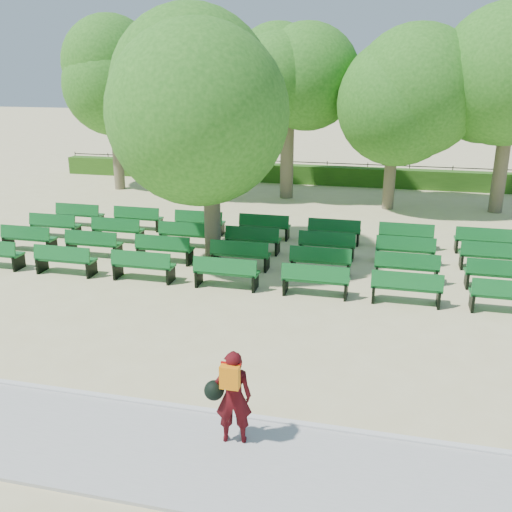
{
  "coord_description": "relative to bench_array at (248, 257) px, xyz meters",
  "views": [
    {
      "loc": [
        4.18,
        -14.13,
        5.62
      ],
      "look_at": [
        1.03,
        -1.0,
        1.1
      ],
      "focal_mm": 40.0,
      "sensor_mm": 36.0,
      "label": 1
    }
  ],
  "objects": [
    {
      "name": "bench_array",
      "position": [
        0.0,
        0.0,
        0.0
      ],
      "size": [
        1.73,
        0.58,
        1.08
      ],
      "rotation": [
        0.0,
        0.0,
        0.02
      ],
      "color": "#116124",
      "rests_on": "ground"
    },
    {
      "name": "tree_line",
      "position": [
        -0.11,
        8.2,
        -0.09
      ],
      "size": [
        21.8,
        6.8,
        7.04
      ],
      "primitive_type": null,
      "color": "#31751F",
      "rests_on": "ground"
    },
    {
      "name": "fence",
      "position": [
        -0.11,
        12.6,
        -0.09
      ],
      "size": [
        26.0,
        0.1,
        1.02
      ],
      "primitive_type": null,
      "color": "black",
      "rests_on": "ground"
    },
    {
      "name": "tree_among",
      "position": [
        -1.09,
        -0.07,
        4.4
      ],
      "size": [
        4.74,
        4.74,
        6.65
      ],
      "color": "brown",
      "rests_on": "ground"
    },
    {
      "name": "hedge",
      "position": [
        -0.11,
        12.2,
        0.36
      ],
      "size": [
        26.0,
        0.7,
        0.9
      ],
      "primitive_type": "cube",
      "color": "#2C5A17",
      "rests_on": "ground"
    },
    {
      "name": "paving",
      "position": [
        -0.11,
        -9.2,
        -0.06
      ],
      "size": [
        30.0,
        2.2,
        0.06
      ],
      "primitive_type": "cube",
      "color": "#ACADA8",
      "rests_on": "ground"
    },
    {
      "name": "curb",
      "position": [
        -0.11,
        -8.05,
        -0.04
      ],
      "size": [
        30.0,
        0.12,
        0.1
      ],
      "primitive_type": "cube",
      "color": "silver",
      "rests_on": "ground"
    },
    {
      "name": "ground",
      "position": [
        -0.11,
        -1.8,
        -0.09
      ],
      "size": [
        120.0,
        120.0,
        0.0
      ],
      "primitive_type": "plane",
      "color": "#CEC088"
    },
    {
      "name": "person",
      "position": [
        1.95,
        -8.69,
        0.77
      ],
      "size": [
        0.76,
        0.49,
        1.54
      ],
      "rotation": [
        0.0,
        0.0,
        3.35
      ],
      "color": "#41090D",
      "rests_on": "ground"
    }
  ]
}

